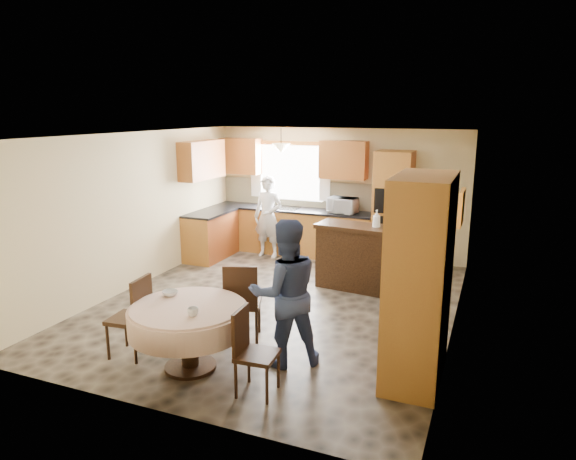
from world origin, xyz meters
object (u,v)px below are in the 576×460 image
(cupboard, at_px, (419,280))
(chair_right, at_px, (250,347))
(person_sink, at_px, (268,217))
(sideboard, at_px, (359,259))
(person_dining, at_px, (285,293))
(dining_table, at_px, (188,320))
(chair_back, at_px, (242,299))
(chair_left, at_px, (134,313))
(oven_tower, at_px, (393,209))

(cupboard, relative_size, chair_right, 2.45)
(cupboard, xyz_separation_m, person_sink, (-3.41, 3.69, -0.30))
(sideboard, bearing_deg, person_dining, -86.49)
(chair_right, bearing_deg, person_sink, 18.75)
(dining_table, height_order, person_sink, person_sink)
(dining_table, bearing_deg, chair_right, -12.33)
(chair_back, height_order, person_sink, person_sink)
(chair_right, bearing_deg, chair_back, 27.81)
(sideboard, distance_m, cupboard, 2.90)
(sideboard, bearing_deg, dining_table, -101.66)
(person_sink, height_order, person_dining, person_dining)
(chair_left, relative_size, chair_right, 1.08)
(person_dining, bearing_deg, sideboard, -129.06)
(sideboard, bearing_deg, person_sink, 157.91)
(cupboard, relative_size, dining_table, 1.68)
(person_sink, bearing_deg, oven_tower, 10.74)
(sideboard, relative_size, chair_right, 1.54)
(oven_tower, bearing_deg, person_dining, -94.63)
(person_dining, bearing_deg, dining_table, -6.52)
(oven_tower, relative_size, person_sink, 1.32)
(oven_tower, height_order, person_dining, oven_tower)
(sideboard, relative_size, person_sink, 0.86)
(chair_left, distance_m, person_dining, 1.79)
(chair_left, xyz_separation_m, chair_back, (0.98, 0.82, 0.02))
(chair_right, xyz_separation_m, person_sink, (-1.91, 4.65, 0.30))
(person_dining, bearing_deg, chair_back, -59.39)
(oven_tower, distance_m, person_sink, 2.39)
(chair_right, bearing_deg, chair_left, 79.03)
(dining_table, bearing_deg, chair_back, 74.89)
(dining_table, bearing_deg, chair_left, 178.35)
(oven_tower, height_order, dining_table, oven_tower)
(cupboard, height_order, chair_back, cupboard)
(oven_tower, distance_m, chair_right, 5.09)
(oven_tower, xyz_separation_m, person_dining, (-0.35, -4.32, -0.22))
(chair_back, relative_size, person_dining, 0.60)
(chair_back, bearing_deg, oven_tower, -125.38)
(cupboard, bearing_deg, person_dining, -170.49)
(chair_left, height_order, person_dining, person_dining)
(cupboard, xyz_separation_m, chair_back, (-2.13, 0.07, -0.54))
(dining_table, relative_size, person_dining, 0.78)
(person_sink, distance_m, person_dining, 4.41)
(cupboard, relative_size, chair_left, 2.26)
(person_sink, bearing_deg, dining_table, -75.37)
(chair_left, relative_size, chair_back, 0.96)
(dining_table, xyz_separation_m, person_dining, (0.94, 0.53, 0.26))
(cupboard, bearing_deg, sideboard, 116.82)
(sideboard, bearing_deg, cupboard, -56.75)
(sideboard, relative_size, dining_table, 1.05)
(sideboard, relative_size, cupboard, 0.63)
(sideboard, height_order, chair_back, chair_back)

